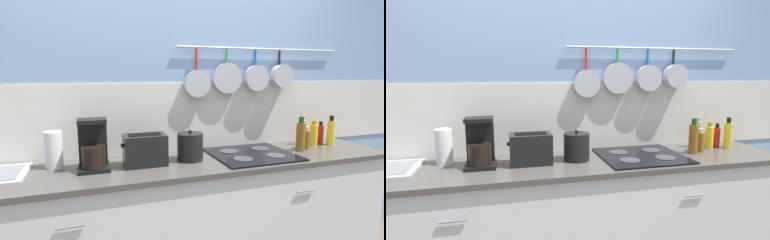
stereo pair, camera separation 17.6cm
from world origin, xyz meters
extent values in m
cube|color=#84A3CC|center=(0.00, 0.32, 1.30)|extent=(7.20, 0.06, 2.60)
cube|color=silver|center=(0.00, 0.32, 1.17)|extent=(7.20, 0.07, 0.51)
cylinder|color=#B7BABF|center=(0.69, 0.27, 1.68)|extent=(1.39, 0.02, 0.02)
cylinder|color=red|center=(0.15, 0.27, 1.59)|extent=(0.02, 0.02, 0.16)
cylinder|color=#B7BABF|center=(0.15, 0.25, 1.42)|extent=(0.20, 0.04, 0.20)
cylinder|color=green|center=(0.39, 0.27, 1.62)|extent=(0.02, 0.02, 0.10)
cylinder|color=#B7BABF|center=(0.39, 0.25, 1.46)|extent=(0.23, 0.04, 0.23)
cylinder|color=#1959B2|center=(0.63, 0.27, 1.61)|extent=(0.02, 0.02, 0.12)
cylinder|color=#B7BABF|center=(0.63, 0.24, 1.45)|extent=(0.20, 0.05, 0.20)
cylinder|color=black|center=(0.85, 0.27, 1.61)|extent=(0.02, 0.02, 0.11)
cylinder|color=#B7BABF|center=(0.85, 0.23, 1.47)|extent=(0.18, 0.07, 0.18)
cube|color=silver|center=(0.00, 0.00, 0.44)|extent=(2.89, 0.53, 0.88)
cylinder|color=slate|center=(-0.72, -0.27, 0.72)|extent=(0.14, 0.01, 0.01)
cylinder|color=slate|center=(0.72, -0.27, 0.72)|extent=(0.14, 0.01, 0.01)
cube|color=#4C4742|center=(0.00, 0.00, 0.90)|extent=(2.93, 0.57, 0.03)
cylinder|color=white|center=(-0.82, 0.15, 1.03)|extent=(0.10, 0.10, 0.23)
cube|color=black|center=(-0.59, 0.02, 0.93)|extent=(0.18, 0.18, 0.02)
cube|color=black|center=(-0.59, 0.08, 1.07)|extent=(0.17, 0.06, 0.31)
cylinder|color=black|center=(-0.59, 0.00, 1.00)|extent=(0.14, 0.14, 0.13)
cube|color=black|center=(-0.59, 0.04, 1.21)|extent=(0.17, 0.14, 0.02)
cube|color=black|center=(-0.28, 0.03, 1.01)|extent=(0.26, 0.17, 0.20)
cube|color=black|center=(-0.28, 0.00, 1.11)|extent=(0.20, 0.03, 0.00)
cube|color=black|center=(-0.28, 0.06, 1.11)|extent=(0.20, 0.03, 0.00)
cube|color=black|center=(-0.42, 0.03, 1.05)|extent=(0.02, 0.02, 0.02)
cylinder|color=black|center=(0.02, 0.04, 1.01)|extent=(0.17, 0.17, 0.18)
sphere|color=black|center=(0.02, 0.04, 1.11)|extent=(0.02, 0.02, 0.02)
cube|color=black|center=(0.48, 0.01, 0.92)|extent=(0.57, 0.52, 0.01)
cylinder|color=#38383D|center=(0.35, -0.09, 0.93)|extent=(0.13, 0.13, 0.00)
cylinder|color=#38383D|center=(0.61, -0.09, 0.93)|extent=(0.13, 0.13, 0.00)
cylinder|color=#38383D|center=(0.35, 0.11, 0.93)|extent=(0.13, 0.13, 0.00)
cylinder|color=#38383D|center=(0.61, 0.11, 0.93)|extent=(0.13, 0.13, 0.00)
cylinder|color=#8C5919|center=(0.88, 0.00, 1.02)|extent=(0.07, 0.07, 0.21)
cylinder|color=#194C19|center=(0.88, 0.00, 1.15)|extent=(0.04, 0.04, 0.05)
cylinder|color=#8C5919|center=(0.96, 0.04, 0.99)|extent=(0.07, 0.07, 0.14)
cylinder|color=beige|center=(0.96, 0.04, 1.07)|extent=(0.04, 0.04, 0.03)
cylinder|color=#BFB799|center=(1.03, 0.16, 1.01)|extent=(0.05, 0.05, 0.20)
cylinder|color=beige|center=(1.03, 0.16, 1.13)|extent=(0.03, 0.03, 0.04)
cylinder|color=yellow|center=(1.10, 0.12, 1.00)|extent=(0.06, 0.06, 0.17)
cylinder|color=#B28C19|center=(1.10, 0.12, 1.10)|extent=(0.03, 0.03, 0.04)
cylinder|color=red|center=(1.17, 0.12, 0.99)|extent=(0.05, 0.05, 0.16)
cylinder|color=black|center=(1.17, 0.12, 1.09)|extent=(0.03, 0.03, 0.03)
cylinder|color=yellow|center=(1.24, 0.08, 1.01)|extent=(0.06, 0.06, 0.20)
cylinder|color=black|center=(1.24, 0.08, 1.13)|extent=(0.03, 0.03, 0.04)
camera|label=1|loc=(-0.60, -1.81, 1.49)|focal=28.00mm
camera|label=2|loc=(-0.43, -1.86, 1.49)|focal=28.00mm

